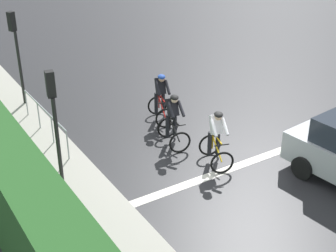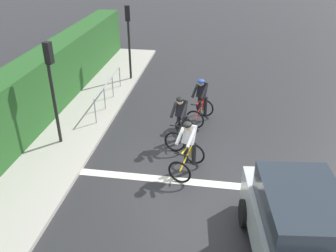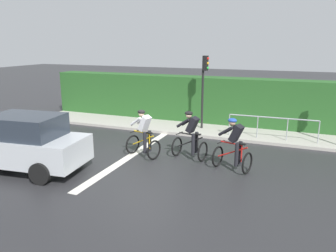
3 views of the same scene
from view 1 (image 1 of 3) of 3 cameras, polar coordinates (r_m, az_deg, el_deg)
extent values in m
plane|color=#28282B|center=(14.05, 5.62, -4.74)|extent=(80.00, 80.00, 0.00)
cube|color=#ADA89E|center=(13.84, -14.13, -5.77)|extent=(2.80, 18.78, 0.12)
cube|color=gray|center=(13.57, -17.80, -6.11)|extent=(0.44, 18.78, 0.50)
cube|color=silver|center=(13.87, 6.28, -5.21)|extent=(7.00, 0.30, 0.01)
torus|color=black|center=(15.93, -0.28, 0.91)|extent=(0.67, 0.25, 0.68)
torus|color=black|center=(16.82, -1.23, 2.39)|extent=(0.67, 0.25, 0.68)
cylinder|color=red|center=(16.26, -0.78, 2.46)|extent=(0.32, 0.96, 0.51)
cylinder|color=red|center=(16.52, -1.06, 2.97)|extent=(0.04, 0.04, 0.55)
cylinder|color=red|center=(16.11, -0.73, 3.28)|extent=(0.24, 0.70, 0.04)
cube|color=black|center=(16.40, -1.07, 3.91)|extent=(0.16, 0.24, 0.04)
cylinder|color=black|center=(15.80, -0.39, 2.69)|extent=(0.41, 0.15, 0.03)
cube|color=black|center=(16.10, -0.89, 4.61)|extent=(0.40, 0.48, 0.57)
sphere|color=tan|center=(15.85, -0.75, 5.44)|extent=(0.20, 0.20, 0.20)
ellipsoid|color=#264CB2|center=(15.82, -0.75, 5.68)|extent=(0.31, 0.34, 0.14)
cylinder|color=black|center=(16.48, -0.56, 2.74)|extent=(0.12, 0.12, 0.74)
cylinder|color=black|center=(16.42, -1.37, 2.64)|extent=(0.12, 0.12, 0.74)
cylinder|color=black|center=(15.87, -0.06, 4.47)|extent=(0.22, 0.48, 0.37)
cylinder|color=black|center=(15.79, -1.17, 4.35)|extent=(0.22, 0.48, 0.37)
torus|color=black|center=(14.52, 1.38, -1.90)|extent=(0.68, 0.19, 0.68)
torus|color=black|center=(15.35, -0.05, -0.16)|extent=(0.68, 0.19, 0.68)
cylinder|color=black|center=(14.82, 0.65, -0.16)|extent=(0.24, 0.98, 0.51)
cylinder|color=black|center=(15.06, 0.23, 0.43)|extent=(0.04, 0.04, 0.55)
cylinder|color=black|center=(14.65, 0.73, 0.71)|extent=(0.18, 0.71, 0.04)
cube|color=black|center=(14.93, 0.23, 1.44)|extent=(0.14, 0.24, 0.04)
cylinder|color=black|center=(14.37, 1.25, 0.03)|extent=(0.42, 0.11, 0.03)
cube|color=black|center=(14.63, 0.52, 2.17)|extent=(0.38, 0.46, 0.57)
sphere|color=beige|center=(14.37, 0.74, 3.05)|extent=(0.20, 0.20, 0.20)
ellipsoid|color=black|center=(14.34, 0.74, 3.30)|extent=(0.29, 0.32, 0.14)
cylinder|color=black|center=(15.03, 0.79, 0.19)|extent=(0.12, 0.12, 0.74)
cylinder|color=black|center=(14.96, -0.06, 0.04)|extent=(0.12, 0.12, 0.74)
cylinder|color=black|center=(14.42, 1.52, 2.01)|extent=(0.18, 0.49, 0.37)
cylinder|color=black|center=(14.31, 0.34, 1.82)|extent=(0.18, 0.49, 0.37)
torus|color=black|center=(13.61, 6.23, -4.23)|extent=(0.67, 0.26, 0.68)
torus|color=black|center=(14.44, 4.83, -2.19)|extent=(0.67, 0.26, 0.68)
cylinder|color=gold|center=(13.90, 5.55, -2.29)|extent=(0.34, 0.96, 0.51)
cylinder|color=gold|center=(14.13, 5.14, -1.61)|extent=(0.04, 0.04, 0.55)
cylinder|color=gold|center=(13.72, 5.68, -1.39)|extent=(0.26, 0.69, 0.04)
cube|color=black|center=(13.99, 5.19, -0.55)|extent=(0.16, 0.24, 0.04)
cylinder|color=black|center=(13.44, 6.19, -2.19)|extent=(0.41, 0.16, 0.03)
cube|color=white|center=(13.69, 5.53, 0.17)|extent=(0.41, 0.48, 0.57)
sphere|color=beige|center=(13.42, 5.80, 1.06)|extent=(0.20, 0.20, 0.20)
ellipsoid|color=black|center=(13.39, 5.82, 1.33)|extent=(0.31, 0.34, 0.14)
cylinder|color=black|center=(14.11, 5.73, -1.89)|extent=(0.12, 0.12, 0.74)
cylinder|color=black|center=(14.04, 4.81, -2.02)|extent=(0.12, 0.12, 0.74)
cylinder|color=white|center=(13.48, 6.58, -0.08)|extent=(0.23, 0.48, 0.37)
cylinder|color=white|center=(13.37, 5.30, -0.24)|extent=(0.23, 0.48, 0.37)
cylinder|color=black|center=(13.85, 15.24, -4.64)|extent=(0.29, 0.66, 0.64)
cylinder|color=black|center=(12.47, -12.46, -2.55)|extent=(0.10, 0.10, 2.70)
cube|color=black|center=(11.84, -13.36, 4.71)|extent=(0.23, 0.23, 0.64)
sphere|color=red|center=(11.87, -13.56, 5.78)|extent=(0.11, 0.11, 0.11)
sphere|color=orange|center=(11.94, -13.46, 4.89)|extent=(0.11, 0.11, 0.11)
sphere|color=green|center=(12.02, -13.36, 4.01)|extent=(0.11, 0.11, 0.11)
cylinder|color=black|center=(17.80, -16.59, 6.20)|extent=(0.10, 0.10, 2.70)
cube|color=black|center=(17.38, -17.53, 11.39)|extent=(0.26, 0.26, 0.64)
sphere|color=red|center=(17.42, -17.85, 12.07)|extent=(0.11, 0.11, 0.11)
sphere|color=orange|center=(17.47, -17.76, 11.44)|extent=(0.11, 0.11, 0.11)
sphere|color=green|center=(17.52, -17.66, 10.81)|extent=(0.11, 0.11, 0.11)
cylinder|color=#999EA3|center=(15.46, -14.09, 1.88)|extent=(0.12, 3.42, 0.05)
cylinder|color=#999EA3|center=(14.24, -11.42, -2.38)|extent=(0.04, 0.04, 1.00)
cylinder|color=#999EA3|center=(15.19, -13.12, -0.58)|extent=(0.04, 0.04, 1.00)
cylinder|color=#999EA3|center=(16.16, -14.61, 1.00)|extent=(0.04, 0.04, 1.00)
cylinder|color=#999EA3|center=(17.16, -15.92, 2.40)|extent=(0.04, 0.04, 1.00)
camera|label=2|loc=(8.47, 49.82, 8.71)|focal=38.07mm
camera|label=3|loc=(23.00, 19.08, 17.08)|focal=35.78mm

